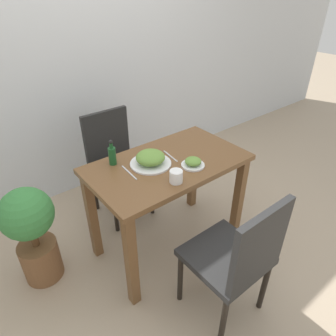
{
  "coord_description": "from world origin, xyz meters",
  "views": [
    {
      "loc": [
        -1.05,
        -1.32,
        1.77
      ],
      "look_at": [
        0.0,
        0.0,
        0.71
      ],
      "focal_mm": 32.0,
      "sensor_mm": 36.0,
      "label": 1
    }
  ],
  "objects_px": {
    "chair_far": "(115,159)",
    "side_plate": "(193,163)",
    "chair_near": "(238,256)",
    "potted_plant_left": "(32,230)",
    "drink_cup": "(176,176)",
    "sauce_bottle": "(112,155)",
    "food_plate": "(150,159)"
  },
  "relations": [
    {
      "from": "food_plate",
      "to": "drink_cup",
      "type": "height_order",
      "value": "food_plate"
    },
    {
      "from": "drink_cup",
      "to": "side_plate",
      "type": "bearing_deg",
      "value": 19.43
    },
    {
      "from": "chair_near",
      "to": "potted_plant_left",
      "type": "distance_m",
      "value": 1.28
    },
    {
      "from": "chair_far",
      "to": "drink_cup",
      "type": "bearing_deg",
      "value": -93.26
    },
    {
      "from": "food_plate",
      "to": "sauce_bottle",
      "type": "distance_m",
      "value": 0.25
    },
    {
      "from": "side_plate",
      "to": "sauce_bottle",
      "type": "distance_m",
      "value": 0.52
    },
    {
      "from": "side_plate",
      "to": "drink_cup",
      "type": "height_order",
      "value": "drink_cup"
    },
    {
      "from": "food_plate",
      "to": "chair_near",
      "type": "bearing_deg",
      "value": -86.19
    },
    {
      "from": "chair_near",
      "to": "sauce_bottle",
      "type": "xyz_separation_m",
      "value": [
        -0.24,
        0.89,
        0.32
      ]
    },
    {
      "from": "chair_far",
      "to": "drink_cup",
      "type": "height_order",
      "value": "chair_far"
    },
    {
      "from": "chair_near",
      "to": "potted_plant_left",
      "type": "relative_size",
      "value": 1.23
    },
    {
      "from": "chair_near",
      "to": "drink_cup",
      "type": "bearing_deg",
      "value": -84.37
    },
    {
      "from": "chair_near",
      "to": "drink_cup",
      "type": "xyz_separation_m",
      "value": [
        -0.05,
        0.47,
        0.29
      ]
    },
    {
      "from": "drink_cup",
      "to": "potted_plant_left",
      "type": "distance_m",
      "value": 0.99
    },
    {
      "from": "side_plate",
      "to": "drink_cup",
      "type": "bearing_deg",
      "value": -160.57
    },
    {
      "from": "chair_far",
      "to": "side_plate",
      "type": "distance_m",
      "value": 0.84
    },
    {
      "from": "sauce_bottle",
      "to": "potted_plant_left",
      "type": "bearing_deg",
      "value": 168.78
    },
    {
      "from": "sauce_bottle",
      "to": "food_plate",
      "type": "bearing_deg",
      "value": -39.58
    },
    {
      "from": "drink_cup",
      "to": "potted_plant_left",
      "type": "relative_size",
      "value": 0.11
    },
    {
      "from": "chair_near",
      "to": "drink_cup",
      "type": "relative_size",
      "value": 11.26
    },
    {
      "from": "chair_far",
      "to": "drink_cup",
      "type": "xyz_separation_m",
      "value": [
        -0.05,
        -0.85,
        0.29
      ]
    },
    {
      "from": "sauce_bottle",
      "to": "potted_plant_left",
      "type": "xyz_separation_m",
      "value": [
        -0.56,
        0.11,
        -0.4
      ]
    },
    {
      "from": "sauce_bottle",
      "to": "drink_cup",
      "type": "bearing_deg",
      "value": -65.14
    },
    {
      "from": "side_plate",
      "to": "drink_cup",
      "type": "xyz_separation_m",
      "value": [
        -0.2,
        -0.07,
        0.01
      ]
    },
    {
      "from": "potted_plant_left",
      "to": "side_plate",
      "type": "bearing_deg",
      "value": -25.38
    },
    {
      "from": "drink_cup",
      "to": "chair_near",
      "type": "bearing_deg",
      "value": -84.37
    },
    {
      "from": "chair_near",
      "to": "side_plate",
      "type": "height_order",
      "value": "chair_near"
    },
    {
      "from": "drink_cup",
      "to": "food_plate",
      "type": "bearing_deg",
      "value": 90.42
    },
    {
      "from": "chair_far",
      "to": "side_plate",
      "type": "bearing_deg",
      "value": -78.97
    },
    {
      "from": "food_plate",
      "to": "sauce_bottle",
      "type": "height_order",
      "value": "sauce_bottle"
    },
    {
      "from": "sauce_bottle",
      "to": "potted_plant_left",
      "type": "relative_size",
      "value": 0.24
    },
    {
      "from": "food_plate",
      "to": "sauce_bottle",
      "type": "xyz_separation_m",
      "value": [
        -0.19,
        0.16,
        0.03
      ]
    }
  ]
}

